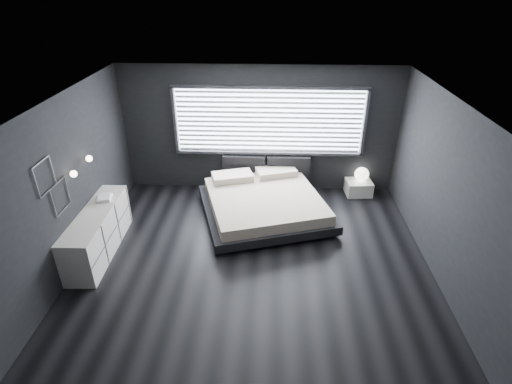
{
  "coord_description": "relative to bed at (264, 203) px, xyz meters",
  "views": [
    {
      "loc": [
        0.28,
        -5.53,
        4.41
      ],
      "look_at": [
        0.0,
        0.85,
        0.9
      ],
      "focal_mm": 28.0,
      "sensor_mm": 36.0,
      "label": 1
    }
  ],
  "objects": [
    {
      "name": "orb_lamp",
      "position": [
        2.15,
        1.02,
        0.19
      ],
      "size": [
        0.31,
        0.31,
        0.31
      ],
      "primitive_type": "sphere",
      "color": "white",
      "rests_on": "nightstand"
    },
    {
      "name": "wall_art_lower",
      "position": [
        -3.11,
        -1.81,
        1.09
      ],
      "size": [
        0.01,
        0.48,
        0.48
      ],
      "color": "#47474C",
      "rests_on": "ground"
    },
    {
      "name": "room",
      "position": [
        -0.14,
        -1.51,
        1.11
      ],
      "size": [
        6.04,
        6.0,
        2.8
      ],
      "color": "black",
      "rests_on": "ground"
    },
    {
      "name": "nightstand",
      "position": [
        2.11,
        0.99,
        -0.13
      ],
      "size": [
        0.59,
        0.51,
        0.32
      ],
      "primitive_type": "cube",
      "rotation": [
        0.0,
        0.0,
        0.09
      ],
      "color": "silver",
      "rests_on": "ground"
    },
    {
      "name": "wall_art_upper",
      "position": [
        -3.11,
        -2.06,
        1.56
      ],
      "size": [
        0.01,
        0.48,
        0.48
      ],
      "color": "#47474C",
      "rests_on": "ground"
    },
    {
      "name": "window",
      "position": [
        0.06,
        1.18,
        1.32
      ],
      "size": [
        4.14,
        0.09,
        1.52
      ],
      "color": "white",
      "rests_on": "ground"
    },
    {
      "name": "sconce_far",
      "position": [
        -3.02,
        -0.86,
        1.31
      ],
      "size": [
        0.18,
        0.11,
        0.11
      ],
      "color": "silver",
      "rests_on": "ground"
    },
    {
      "name": "bed",
      "position": [
        0.0,
        0.0,
        0.0
      ],
      "size": [
        2.97,
        2.89,
        0.62
      ],
      "color": "black",
      "rests_on": "ground"
    },
    {
      "name": "sconce_near",
      "position": [
        -3.02,
        -1.46,
        1.31
      ],
      "size": [
        0.18,
        0.11,
        0.11
      ],
      "color": "silver",
      "rests_on": "ground"
    },
    {
      "name": "dresser",
      "position": [
        -2.91,
        -1.34,
        0.11
      ],
      "size": [
        0.62,
        2.03,
        0.81
      ],
      "color": "silver",
      "rests_on": "ground"
    },
    {
      "name": "headboard",
      "position": [
        0.01,
        1.13,
        0.28
      ],
      "size": [
        1.96,
        0.16,
        0.52
      ],
      "color": "black",
      "rests_on": "ground"
    },
    {
      "name": "book_stack",
      "position": [
        -2.89,
        -0.88,
        0.55
      ],
      "size": [
        0.3,
        0.36,
        0.07
      ],
      "color": "white",
      "rests_on": "dresser"
    }
  ]
}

